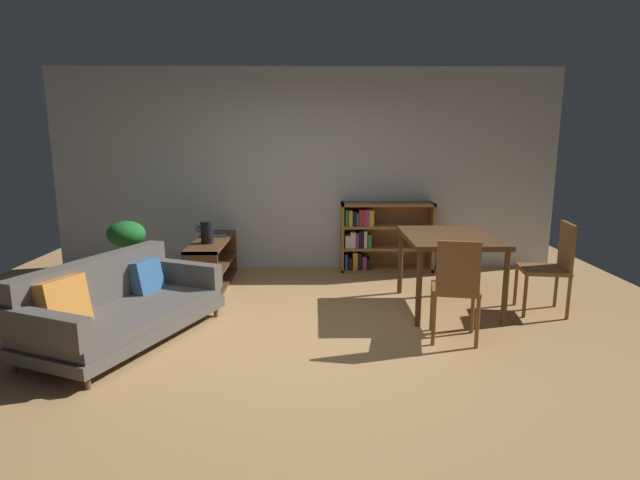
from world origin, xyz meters
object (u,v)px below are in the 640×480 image
dining_chair_near (456,285)px  desk_speaker (207,232)px  open_laptop (213,233)px  bookshelf (379,237)px  fabric_couch (117,305)px  potted_floor_plant (127,245)px  dining_table (449,243)px  dining_chair_far (552,263)px  media_console (212,263)px

dining_chair_near → desk_speaker: bearing=147.7°
open_laptop → bookshelf: 2.21m
fabric_couch → dining_chair_near: (3.01, -0.09, 0.21)m
potted_floor_plant → bookshelf: (3.09, 0.89, -0.08)m
desk_speaker → dining_chair_near: dining_chair_near is taller
open_laptop → dining_table: dining_table is taller
bookshelf → dining_chair_far: bearing=-48.3°
dining_chair_far → open_laptop: bearing=160.7°
media_console → dining_table: (2.66, -0.87, 0.43)m
potted_floor_plant → desk_speaker: bearing=-3.6°
potted_floor_plant → dining_chair_near: bearing=-25.3°
potted_floor_plant → bookshelf: bookshelf is taller
media_console → open_laptop: size_ratio=3.15×
media_console → dining_chair_far: 3.83m
dining_chair_far → dining_chair_near: bearing=-147.3°
fabric_couch → dining_chair_near: 3.02m
open_laptop → bookshelf: bearing=11.7°
open_laptop → dining_table: 2.93m
open_laptop → dining_chair_far: dining_chair_far is taller
dining_chair_far → media_console: bearing=164.5°
desk_speaker → dining_chair_far: size_ratio=0.27×
potted_floor_plant → dining_chair_near: (3.45, -1.63, -0.01)m
fabric_couch → potted_floor_plant: bearing=106.2°
fabric_couch → media_console: bearing=73.1°
dining_table → potted_floor_plant: bearing=168.9°
dining_table → dining_chair_far: (1.02, -0.15, -0.18)m
fabric_couch → desk_speaker: size_ratio=7.72×
desk_speaker → bookshelf: bookshelf is taller
media_console → dining_chair_near: dining_chair_near is taller
open_laptop → dining_chair_near: (2.52, -2.07, -0.07)m
desk_speaker → bookshelf: bearing=24.0°
dining_chair_near → bookshelf: bearing=98.2°
dining_chair_far → bookshelf: bearing=131.7°
media_console → bookshelf: size_ratio=1.07×
fabric_couch → potted_floor_plant: size_ratio=2.41×
media_console → dining_chair_near: (2.49, -1.79, 0.25)m
media_console → desk_speaker: desk_speaker is taller
fabric_couch → desk_speaker: 1.61m
open_laptop → dining_chair_far: bearing=-19.3°
fabric_couch → dining_table: (3.18, 0.83, 0.39)m
media_console → dining_table: 2.83m
media_console → bookshelf: 2.26m
dining_chair_near → open_laptop: bearing=140.6°
open_laptop → dining_chair_far: (3.72, -1.30, -0.08)m
media_console → potted_floor_plant: potted_floor_plant is taller
fabric_couch → desk_speaker: desk_speaker is taller
open_laptop → desk_speaker: size_ratio=1.63×
media_console → desk_speaker: bearing=-90.3°
desk_speaker → dining_table: (2.66, -0.65, 0.00)m
desk_speaker → dining_chair_near: bearing=-32.3°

